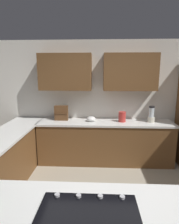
{
  "coord_description": "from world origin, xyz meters",
  "views": [
    {
      "loc": [
        0.24,
        2.22,
        1.93
      ],
      "look_at": [
        0.42,
        -1.46,
        1.16
      ],
      "focal_mm": 30.8,
      "sensor_mm": 36.0,
      "label": 1
    }
  ],
  "objects": [
    {
      "name": "wall_back",
      "position": [
        0.07,
        -2.04,
        1.47
      ],
      "size": [
        6.0,
        0.44,
        2.6
      ],
      "color": "white",
      "rests_on": "ground"
    },
    {
      "name": "island_top",
      "position": [
        0.31,
        1.04,
        0.88
      ],
      "size": [
        1.96,
        0.94,
        0.04
      ],
      "primitive_type": "cube",
      "color": "silver",
      "rests_on": "island_base"
    },
    {
      "name": "lower_cabinets_back",
      "position": [
        0.1,
        -1.72,
        0.43
      ],
      "size": [
        2.8,
        0.6,
        0.86
      ],
      "primitive_type": "cube",
      "color": "brown",
      "rests_on": "ground"
    },
    {
      "name": "cooktop",
      "position": [
        0.31,
        1.03,
        0.91
      ],
      "size": [
        0.76,
        0.56,
        0.03
      ],
      "color": "black",
      "rests_on": "island_top"
    },
    {
      "name": "kettle",
      "position": [
        -0.25,
        -1.73,
        1.01
      ],
      "size": [
        0.15,
        0.15,
        0.21
      ],
      "primitive_type": "cylinder",
      "color": "red",
      "rests_on": "countertop_back"
    },
    {
      "name": "countertop_back",
      "position": [
        0.1,
        -1.72,
        0.88
      ],
      "size": [
        2.84,
        0.64,
        0.04
      ],
      "primitive_type": "cube",
      "color": "silver",
      "rests_on": "lower_cabinets_back"
    },
    {
      "name": "lower_cabinets_side",
      "position": [
        1.82,
        -0.55,
        0.43
      ],
      "size": [
        0.6,
        2.9,
        0.86
      ],
      "primitive_type": "cube",
      "color": "brown",
      "rests_on": "ground"
    },
    {
      "name": "spice_rack",
      "position": [
        1.05,
        -1.8,
        1.06
      ],
      "size": [
        0.29,
        0.11,
        0.32
      ],
      "color": "brown",
      "rests_on": "countertop_back"
    },
    {
      "name": "mixing_bowl",
      "position": [
        0.4,
        -1.73,
        0.95
      ],
      "size": [
        0.19,
        0.19,
        0.11
      ],
      "primitive_type": "ellipsoid",
      "color": "white",
      "rests_on": "countertop_back"
    },
    {
      "name": "blender",
      "position": [
        -0.85,
        -1.73,
        1.04
      ],
      "size": [
        0.15,
        0.15,
        0.34
      ],
      "color": "beige",
      "rests_on": "countertop_back"
    },
    {
      "name": "ground_plane",
      "position": [
        0.0,
        0.0,
        0.0
      ],
      "size": [
        14.0,
        14.0,
        0.0
      ],
      "primitive_type": "plane",
      "color": "#9E937F"
    }
  ]
}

